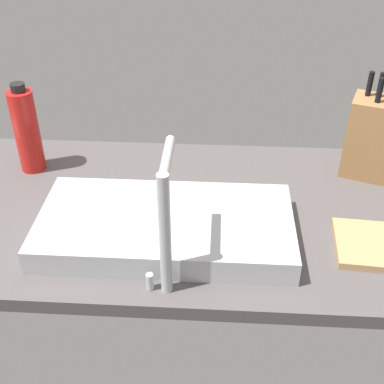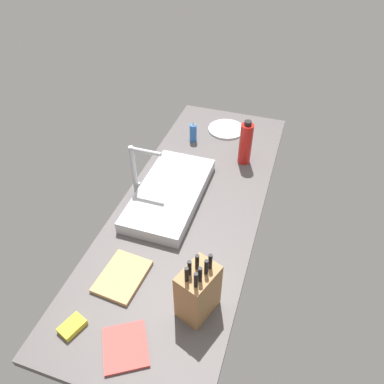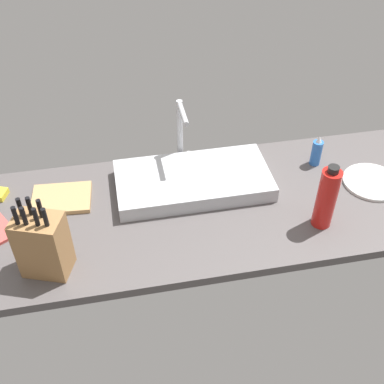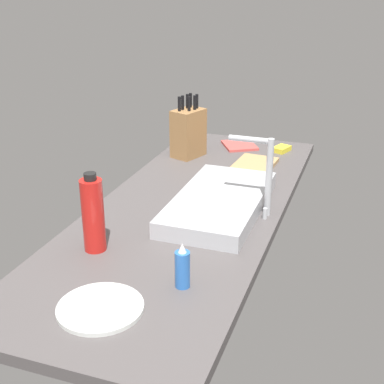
% 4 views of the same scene
% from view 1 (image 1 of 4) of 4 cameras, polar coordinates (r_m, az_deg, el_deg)
% --- Properties ---
extents(countertop_slab, '(1.83, 0.67, 0.04)m').
position_cam_1_polar(countertop_slab, '(1.30, -2.40, -2.42)').
color(countertop_slab, '#514C4C').
rests_on(countertop_slab, ground).
extents(sink_basin, '(0.59, 0.30, 0.06)m').
position_cam_1_polar(sink_basin, '(1.18, -2.98, -3.90)').
color(sink_basin, '#B7BABF').
rests_on(sink_basin, countertop_slab).
extents(faucet, '(0.06, 0.16, 0.28)m').
position_cam_1_polar(faucet, '(0.97, -3.09, -3.08)').
color(faucet, '#B7BABF').
rests_on(faucet, countertop_slab).
extents(knife_block, '(0.17, 0.15, 0.29)m').
position_cam_1_polar(knife_block, '(1.45, 20.00, 5.81)').
color(knife_block, '#9E7042').
rests_on(knife_block, countertop_slab).
extents(cutting_board, '(0.23, 0.18, 0.02)m').
position_cam_1_polar(cutting_board, '(1.24, 20.84, -5.74)').
color(cutting_board, tan).
rests_on(cutting_board, countertop_slab).
extents(water_bottle, '(0.07, 0.07, 0.26)m').
position_cam_1_polar(water_bottle, '(1.46, -18.17, 6.63)').
color(water_bottle, red).
rests_on(water_bottle, countertop_slab).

